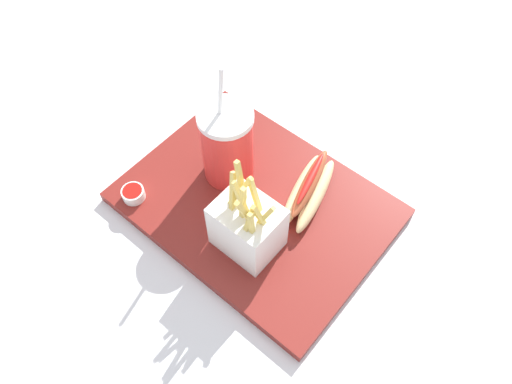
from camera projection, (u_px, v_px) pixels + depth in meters
ground_plane at (256, 211)px, 0.88m from camera, size 2.40×2.40×0.02m
food_tray at (256, 205)px, 0.87m from camera, size 0.44×0.33×0.02m
soda_cup at (227, 145)px, 0.83m from camera, size 0.09×0.09×0.24m
fries_basket at (247, 226)px, 0.77m from camera, size 0.10×0.08×0.18m
hot_dog_1 at (309, 190)px, 0.84m from camera, size 0.09×0.17×0.07m
ketchup_cup_1 at (133, 193)px, 0.86m from camera, size 0.04×0.04×0.02m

